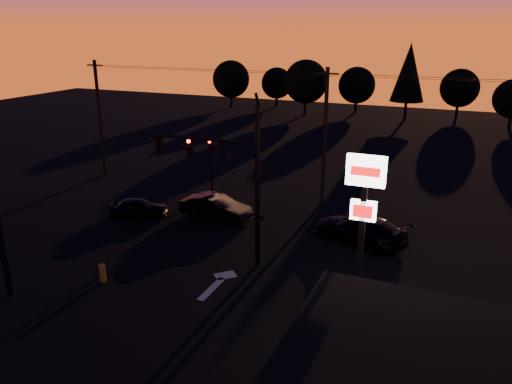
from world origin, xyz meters
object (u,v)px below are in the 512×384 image
secondary_signal (211,162)px  car_right (360,229)px  car_left (139,208)px  traffic_signal_mast (227,167)px  pylon_sign (364,203)px  car_mid (216,207)px  bollard (103,273)px

secondary_signal → car_right: size_ratio=0.82×
car_left → car_right: car_right is taller
secondary_signal → traffic_signal_mast: bearing=-56.8°
pylon_sign → car_left: 16.58m
car_left → car_mid: bearing=-93.5°
secondary_signal → pylon_sign: size_ratio=0.64×
bollard → car_right: (10.12, 9.18, 0.34)m
secondary_signal → bollard: (0.47, -11.83, -2.44)m
car_left → bollard: bearing=-178.7°
pylon_sign → car_left: size_ratio=1.89×
traffic_signal_mast → car_left: (-7.84, 3.28, -4.32)m
secondary_signal → car_mid: bearing=-57.2°
secondary_signal → pylon_sign: pylon_sign is taller
secondary_signal → car_left: 5.60m
car_left → car_right: bearing=-106.2°
traffic_signal_mast → secondary_signal: size_ratio=1.97×
secondary_signal → car_right: (10.59, -2.65, -2.10)m
bollard → car_left: size_ratio=0.24×
traffic_signal_mast → car_right: 8.55m
car_right → car_mid: bearing=-71.0°
secondary_signal → car_right: bearing=-14.1°
traffic_signal_mast → bollard: traffic_signal_mast is taller
car_right → bollard: bearing=-28.4°
pylon_sign → car_right: size_ratio=1.29×
traffic_signal_mast → car_right: size_ratio=1.62×
bollard → secondary_signal: bearing=92.3°
car_left → car_mid: (4.61, 1.61, 0.13)m
pylon_sign → bollard: (-11.53, -1.84, -4.49)m
bollard → car_right: car_right is taller
traffic_signal_mast → pylon_sign: traffic_signal_mast is taller
car_left → pylon_sign: bearing=-133.9°
car_left → car_mid: 4.88m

